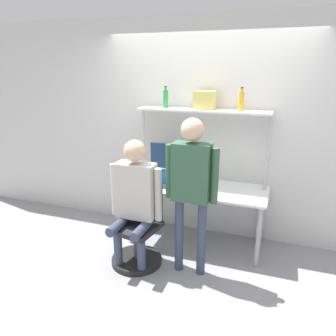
{
  "coord_description": "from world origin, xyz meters",
  "views": [
    {
      "loc": [
        0.91,
        -3.21,
        2.09
      ],
      "look_at": [
        -0.2,
        -0.11,
        1.08
      ],
      "focal_mm": 35.0,
      "sensor_mm": 36.0,
      "label": 1
    }
  ],
  "objects_px": {
    "cell_phone": "(176,190)",
    "office_chair": "(138,239)",
    "person_standing": "(191,178)",
    "person_seated": "(135,194)",
    "storage_box": "(205,100)",
    "bottle_green": "(166,99)",
    "monitor": "(169,160)",
    "bottle_amber": "(241,101)",
    "laptop": "(158,181)"
  },
  "relations": [
    {
      "from": "bottle_green",
      "to": "storage_box",
      "type": "distance_m",
      "value": 0.49
    },
    {
      "from": "laptop",
      "to": "cell_phone",
      "type": "relative_size",
      "value": 2.21
    },
    {
      "from": "person_standing",
      "to": "bottle_amber",
      "type": "distance_m",
      "value": 1.11
    },
    {
      "from": "laptop",
      "to": "bottle_amber",
      "type": "distance_m",
      "value": 1.33
    },
    {
      "from": "person_standing",
      "to": "laptop",
      "type": "bearing_deg",
      "value": 137.22
    },
    {
      "from": "laptop",
      "to": "person_seated",
      "type": "relative_size",
      "value": 0.24
    },
    {
      "from": "laptop",
      "to": "office_chair",
      "type": "xyz_separation_m",
      "value": [
        -0.05,
        -0.51,
        -0.51
      ]
    },
    {
      "from": "cell_phone",
      "to": "office_chair",
      "type": "height_order",
      "value": "office_chair"
    },
    {
      "from": "person_seated",
      "to": "bottle_amber",
      "type": "xyz_separation_m",
      "value": [
        0.93,
        0.85,
        0.92
      ]
    },
    {
      "from": "bottle_green",
      "to": "storage_box",
      "type": "height_order",
      "value": "bottle_green"
    },
    {
      "from": "laptop",
      "to": "storage_box",
      "type": "height_order",
      "value": "storage_box"
    },
    {
      "from": "monitor",
      "to": "laptop",
      "type": "height_order",
      "value": "monitor"
    },
    {
      "from": "bottle_green",
      "to": "storage_box",
      "type": "bearing_deg",
      "value": 0.0
    },
    {
      "from": "bottle_amber",
      "to": "cell_phone",
      "type": "bearing_deg",
      "value": -149.91
    },
    {
      "from": "bottle_green",
      "to": "bottle_amber",
      "type": "height_order",
      "value": "bottle_amber"
    },
    {
      "from": "storage_box",
      "to": "laptop",
      "type": "bearing_deg",
      "value": -147.81
    },
    {
      "from": "cell_phone",
      "to": "person_standing",
      "type": "relative_size",
      "value": 0.09
    },
    {
      "from": "office_chair",
      "to": "storage_box",
      "type": "relative_size",
      "value": 3.88
    },
    {
      "from": "monitor",
      "to": "person_standing",
      "type": "xyz_separation_m",
      "value": [
        0.51,
        -0.78,
        0.06
      ]
    },
    {
      "from": "monitor",
      "to": "office_chair",
      "type": "relative_size",
      "value": 0.56
    },
    {
      "from": "cell_phone",
      "to": "office_chair",
      "type": "distance_m",
      "value": 0.7
    },
    {
      "from": "laptop",
      "to": "storage_box",
      "type": "xyz_separation_m",
      "value": [
        0.47,
        0.3,
        0.95
      ]
    },
    {
      "from": "laptop",
      "to": "person_seated",
      "type": "bearing_deg",
      "value": -95.36
    },
    {
      "from": "office_chair",
      "to": "cell_phone",
      "type": "bearing_deg",
      "value": 56.56
    },
    {
      "from": "laptop",
      "to": "bottle_green",
      "type": "height_order",
      "value": "bottle_green"
    },
    {
      "from": "storage_box",
      "to": "monitor",
      "type": "bearing_deg",
      "value": -176.86
    },
    {
      "from": "person_standing",
      "to": "storage_box",
      "type": "bearing_deg",
      "value": 95.5
    },
    {
      "from": "person_seated",
      "to": "bottle_amber",
      "type": "bearing_deg",
      "value": 42.41
    },
    {
      "from": "person_standing",
      "to": "person_seated",
      "type": "bearing_deg",
      "value": -175.36
    },
    {
      "from": "person_seated",
      "to": "person_standing",
      "type": "distance_m",
      "value": 0.64
    },
    {
      "from": "person_seated",
      "to": "storage_box",
      "type": "xyz_separation_m",
      "value": [
        0.52,
        0.85,
        0.91
      ]
    },
    {
      "from": "monitor",
      "to": "office_chair",
      "type": "xyz_separation_m",
      "value": [
        -0.08,
        -0.79,
        -0.71
      ]
    },
    {
      "from": "cell_phone",
      "to": "bottle_green",
      "type": "bearing_deg",
      "value": 125.14
    },
    {
      "from": "office_chair",
      "to": "person_seated",
      "type": "bearing_deg",
      "value": -98.44
    },
    {
      "from": "bottle_green",
      "to": "cell_phone",
      "type": "bearing_deg",
      "value": -54.86
    },
    {
      "from": "office_chair",
      "to": "bottle_green",
      "type": "distance_m",
      "value": 1.67
    },
    {
      "from": "person_seated",
      "to": "bottle_amber",
      "type": "distance_m",
      "value": 1.56
    },
    {
      "from": "cell_phone",
      "to": "person_seated",
      "type": "distance_m",
      "value": 0.57
    },
    {
      "from": "person_seated",
      "to": "laptop",
      "type": "bearing_deg",
      "value": 84.64
    },
    {
      "from": "office_chair",
      "to": "storage_box",
      "type": "height_order",
      "value": "storage_box"
    },
    {
      "from": "person_standing",
      "to": "bottle_green",
      "type": "xyz_separation_m",
      "value": [
        -0.56,
        0.8,
        0.69
      ]
    },
    {
      "from": "monitor",
      "to": "person_seated",
      "type": "bearing_deg",
      "value": -96.21
    },
    {
      "from": "office_chair",
      "to": "person_standing",
      "type": "xyz_separation_m",
      "value": [
        0.59,
        0.01,
        0.77
      ]
    },
    {
      "from": "cell_phone",
      "to": "bottle_green",
      "type": "distance_m",
      "value": 1.1
    },
    {
      "from": "office_chair",
      "to": "person_standing",
      "type": "distance_m",
      "value": 0.97
    },
    {
      "from": "monitor",
      "to": "laptop",
      "type": "relative_size",
      "value": 1.53
    },
    {
      "from": "bottle_amber",
      "to": "storage_box",
      "type": "bearing_deg",
      "value": 180.0
    },
    {
      "from": "storage_box",
      "to": "bottle_green",
      "type": "bearing_deg",
      "value": 180.0
    },
    {
      "from": "laptop",
      "to": "person_standing",
      "type": "distance_m",
      "value": 0.79
    },
    {
      "from": "storage_box",
      "to": "person_standing",
      "type": "bearing_deg",
      "value": -84.5
    }
  ]
}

